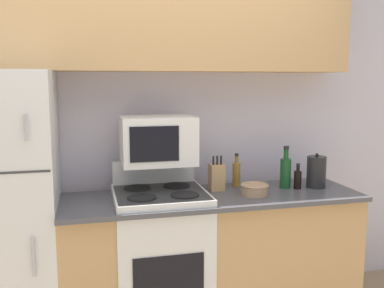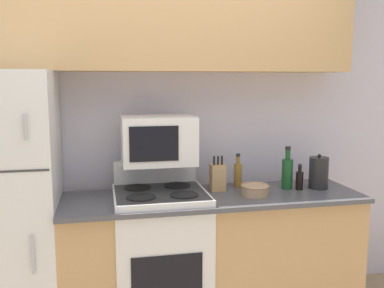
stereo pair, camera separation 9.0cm
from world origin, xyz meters
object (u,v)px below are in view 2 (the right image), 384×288
(knife_block, at_px, (218,177))
(bottle_wine_green, at_px, (287,172))
(stove, at_px, (161,257))
(bottle_vinegar, at_px, (238,174))
(refrigerator, at_px, (3,210))
(bottle_soy_sauce, at_px, (299,180))
(bowl, at_px, (255,190))
(kettle, at_px, (319,173))
(microwave, at_px, (158,140))

(knife_block, xyz_separation_m, bottle_wine_green, (0.49, -0.06, 0.02))
(stove, distance_m, bottle_vinegar, 0.79)
(stove, bearing_deg, bottle_wine_green, 3.59)
(bottle_vinegar, bearing_deg, refrigerator, -175.33)
(refrigerator, relative_size, bottle_wine_green, 5.67)
(stove, height_order, bottle_soy_sauce, stove)
(bowl, distance_m, kettle, 0.52)
(knife_block, relative_size, bottle_wine_green, 0.81)
(microwave, bearing_deg, bottle_vinegar, 7.75)
(knife_block, distance_m, bowl, 0.28)
(refrigerator, bearing_deg, microwave, 2.82)
(bowl, relative_size, bottle_soy_sauce, 1.04)
(bottle_vinegar, xyz_separation_m, kettle, (0.54, -0.16, 0.02))
(bowl, relative_size, bottle_vinegar, 0.78)
(bottle_wine_green, height_order, bottle_soy_sauce, bottle_wine_green)
(bowl, height_order, kettle, kettle)
(microwave, xyz_separation_m, knife_block, (0.41, 0.01, -0.27))
(knife_block, bearing_deg, refrigerator, -177.63)
(microwave, height_order, bowl, microwave)
(microwave, relative_size, kettle, 1.94)
(refrigerator, height_order, microwave, refrigerator)
(refrigerator, bearing_deg, bottle_vinegar, 4.67)
(refrigerator, height_order, bottle_soy_sauce, refrigerator)
(kettle, bearing_deg, microwave, 175.82)
(bottle_soy_sauce, bearing_deg, knife_block, 170.09)
(stove, height_order, knife_block, knife_block)
(bottle_wine_green, height_order, bottle_vinegar, bottle_wine_green)
(microwave, bearing_deg, bottle_wine_green, -2.91)
(bowl, xyz_separation_m, bottle_soy_sauce, (0.36, 0.09, 0.03))
(bottle_wine_green, relative_size, bottle_vinegar, 1.25)
(microwave, bearing_deg, refrigerator, -177.18)
(refrigerator, relative_size, bottle_vinegar, 7.09)
(bottle_soy_sauce, xyz_separation_m, kettle, (0.15, 0.01, 0.04))
(kettle, bearing_deg, bottle_vinegar, 163.46)
(refrigerator, xyz_separation_m, microwave, (0.97, 0.05, 0.40))
(refrigerator, xyz_separation_m, bottle_vinegar, (1.55, 0.13, 0.13))
(refrigerator, bearing_deg, bottle_soy_sauce, -1.22)
(knife_block, distance_m, kettle, 0.72)
(bottle_soy_sauce, bearing_deg, bottle_vinegar, 156.95)
(kettle, bearing_deg, bowl, -169.61)
(bowl, bearing_deg, microwave, 164.26)
(bowl, height_order, bottle_wine_green, bottle_wine_green)
(bottle_vinegar, height_order, bottle_soy_sauce, bottle_vinegar)
(stove, relative_size, bottle_soy_sauce, 6.05)
(refrigerator, bearing_deg, knife_block, 2.37)
(knife_block, bearing_deg, kettle, -7.32)
(stove, height_order, bottle_wine_green, bottle_wine_green)
(refrigerator, relative_size, bottle_soy_sauce, 9.45)
(bowl, bearing_deg, stove, 173.44)
(refrigerator, relative_size, stove, 1.56)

